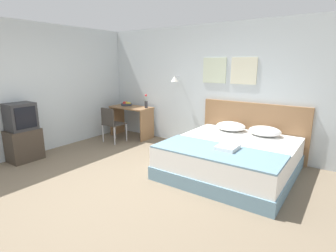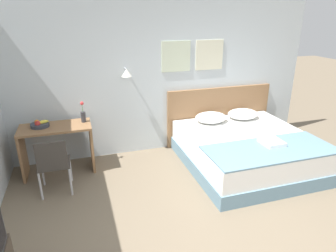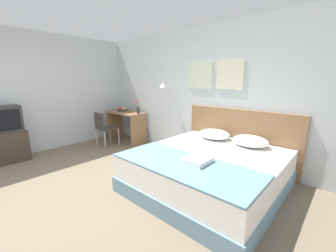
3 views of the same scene
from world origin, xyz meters
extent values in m
plane|color=#756651|center=(0.00, 0.00, 0.00)|extent=(24.00, 24.00, 0.00)
cube|color=silver|center=(0.00, 2.79, 1.32)|extent=(5.79, 0.06, 2.65)
cube|color=beige|center=(0.35, 2.75, 1.70)|extent=(0.52, 0.02, 0.52)
cube|color=beige|center=(0.98, 2.75, 1.70)|extent=(0.52, 0.02, 0.52)
cylinder|color=#B2B2B7|center=(-0.55, 2.68, 1.55)|extent=(0.02, 0.16, 0.02)
cone|color=white|center=(-0.55, 2.59, 1.50)|extent=(0.17, 0.17, 0.12)
cube|color=#66899E|center=(1.24, 1.67, 0.11)|extent=(1.98, 2.06, 0.22)
cube|color=white|center=(1.24, 1.67, 0.38)|extent=(1.94, 2.02, 0.33)
cube|color=#8E6642|center=(1.24, 2.73, 0.54)|extent=(2.10, 0.06, 1.09)
ellipsoid|color=white|center=(0.91, 2.41, 0.63)|extent=(0.58, 0.47, 0.17)
ellipsoid|color=white|center=(1.57, 2.41, 0.63)|extent=(0.58, 0.47, 0.17)
cube|color=#66899E|center=(1.24, 1.07, 0.56)|extent=(1.92, 0.82, 0.02)
cube|color=white|center=(1.35, 1.22, 0.60)|extent=(0.29, 0.34, 0.06)
cube|color=#8E6642|center=(-1.73, 2.39, 0.76)|extent=(1.07, 0.53, 0.03)
cube|color=#8E6642|center=(-2.25, 2.39, 0.37)|extent=(0.04, 0.49, 0.74)
cube|color=#8E6642|center=(-1.22, 2.39, 0.37)|extent=(0.04, 0.49, 0.74)
cube|color=#3D3833|center=(-1.77, 1.83, 0.43)|extent=(0.43, 0.43, 0.02)
cube|color=#3D3833|center=(-1.77, 1.63, 0.64)|extent=(0.40, 0.03, 0.40)
cylinder|color=#B7B7BC|center=(-1.97, 2.03, 0.21)|extent=(0.03, 0.03, 0.42)
cylinder|color=#B7B7BC|center=(-1.57, 2.03, 0.21)|extent=(0.03, 0.03, 0.42)
cylinder|color=#B7B7BC|center=(-1.97, 1.64, 0.21)|extent=(0.03, 0.03, 0.42)
cylinder|color=#B7B7BC|center=(-1.57, 1.64, 0.21)|extent=(0.03, 0.03, 0.42)
cylinder|color=#333842|center=(-1.95, 2.44, 0.81)|extent=(0.27, 0.27, 0.05)
ellipsoid|color=yellow|center=(-1.89, 2.45, 0.85)|extent=(0.17, 0.12, 0.06)
sphere|color=orange|center=(-1.99, 2.48, 0.85)|extent=(0.07, 0.07, 0.07)
sphere|color=red|center=(-1.97, 2.39, 0.85)|extent=(0.08, 0.08, 0.08)
cylinder|color=#333338|center=(-1.30, 2.46, 0.86)|extent=(0.08, 0.08, 0.17)
cylinder|color=#3D7538|center=(-1.30, 2.46, 1.02)|extent=(0.01, 0.01, 0.14)
sphere|color=#DB3838|center=(-1.30, 2.46, 1.09)|extent=(0.06, 0.06, 0.06)
camera|label=1|loc=(2.80, -2.40, 1.85)|focal=28.00mm
camera|label=2|loc=(-1.36, -2.21, 2.45)|focal=32.00mm
camera|label=3|loc=(2.72, -0.88, 1.60)|focal=22.00mm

